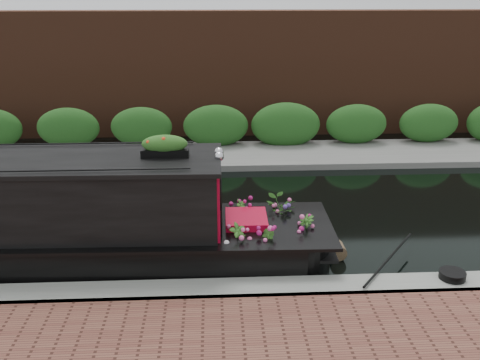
{
  "coord_description": "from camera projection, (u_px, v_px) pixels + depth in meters",
  "views": [
    {
      "loc": [
        -0.09,
        -10.63,
        4.71
      ],
      "look_at": [
        0.44,
        -0.6,
        1.07
      ],
      "focal_mm": 40.0,
      "sensor_mm": 36.0,
      "label": 1
    }
  ],
  "objects": [
    {
      "name": "coiled_mooring_rope",
      "position": [
        452.0,
        275.0,
        8.65
      ],
      "size": [
        0.42,
        0.42,
        0.12
      ],
      "primitive_type": "cylinder",
      "color": "black",
      "rests_on": "near_bank_coping"
    },
    {
      "name": "far_brick_wall",
      "position": [
        215.0,
        132.0,
        18.35
      ],
      "size": [
        40.0,
        1.0,
        8.0
      ],
      "primitive_type": "cube",
      "color": "#4E2A1A",
      "rests_on": "ground"
    },
    {
      "name": "far_bank_path",
      "position": [
        216.0,
        159.0,
        15.53
      ],
      "size": [
        40.0,
        2.4,
        0.34
      ],
      "primitive_type": "cube",
      "color": "slate",
      "rests_on": "ground"
    },
    {
      "name": "ground",
      "position": [
        218.0,
        217.0,
        11.59
      ],
      "size": [
        80.0,
        80.0,
        0.0
      ],
      "primitive_type": "plane",
      "color": "black",
      "rests_on": "ground"
    },
    {
      "name": "rope_fender",
      "position": [
        338.0,
        250.0,
        9.83
      ],
      "size": [
        0.28,
        0.32,
        0.28
      ],
      "primitive_type": "cylinder",
      "rotation": [
        1.57,
        0.0,
        0.0
      ],
      "color": "brown",
      "rests_on": "ground"
    },
    {
      "name": "narrowboat",
      "position": [
        3.0,
        226.0,
        9.32
      ],
      "size": [
        11.04,
        2.14,
        2.58
      ],
      "rotation": [
        0.0,
        0.0,
        -0.02
      ],
      "color": "black",
      "rests_on": "ground"
    },
    {
      "name": "far_hedge",
      "position": [
        216.0,
        150.0,
        16.38
      ],
      "size": [
        40.0,
        1.1,
        2.8
      ],
      "primitive_type": "cube",
      "color": "#21531B",
      "rests_on": "ground"
    },
    {
      "name": "near_bank_coping",
      "position": [
        221.0,
        301.0,
        8.49
      ],
      "size": [
        40.0,
        0.6,
        0.5
      ],
      "primitive_type": "cube",
      "color": "gray",
      "rests_on": "ground"
    }
  ]
}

